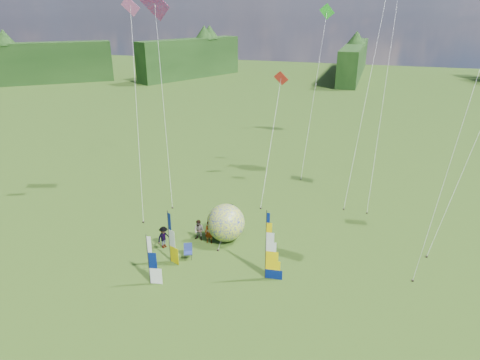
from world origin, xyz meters
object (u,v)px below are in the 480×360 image
(spectator_d, at_px, (232,216))
(kite_whale, at_px, (387,73))
(bol_inflatable, at_px, (226,223))
(spectator_a, at_px, (209,232))
(side_banner_left, at_px, (169,237))
(spectator_b, at_px, (199,230))
(camp_chair, at_px, (188,252))
(spectator_c, at_px, (164,237))
(feather_banner_main, at_px, (266,246))
(side_banner_far, at_px, (148,260))

(spectator_d, bearing_deg, kite_whale, -101.58)
(bol_inflatable, xyz_separation_m, spectator_d, (-0.24, 1.93, -0.40))
(kite_whale, bearing_deg, spectator_a, -121.38)
(side_banner_left, height_order, spectator_b, side_banner_left)
(side_banner_left, height_order, camp_chair, side_banner_left)
(bol_inflatable, bearing_deg, spectator_c, -147.97)
(side_banner_left, distance_m, camp_chair, 1.69)
(spectator_c, bearing_deg, spectator_b, -26.92)
(bol_inflatable, bearing_deg, camp_chair, -116.06)
(spectator_b, distance_m, spectator_d, 3.00)
(feather_banner_main, relative_size, spectator_c, 2.81)
(side_banner_far, relative_size, spectator_d, 1.73)
(feather_banner_main, relative_size, side_banner_far, 1.38)
(spectator_b, height_order, camp_chair, spectator_b)
(spectator_c, distance_m, kite_whale, 22.83)
(spectator_b, distance_m, spectator_c, 2.50)
(side_banner_left, bearing_deg, feather_banner_main, 22.45)
(spectator_a, distance_m, spectator_c, 3.10)
(bol_inflatable, bearing_deg, feather_banner_main, -43.46)
(spectator_b, bearing_deg, kite_whale, 57.39)
(bol_inflatable, height_order, spectator_b, bol_inflatable)
(feather_banner_main, relative_size, spectator_a, 2.66)
(spectator_c, height_order, spectator_d, spectator_d)
(spectator_b, height_order, spectator_d, spectator_d)
(bol_inflatable, distance_m, spectator_b, 1.95)
(spectator_a, bearing_deg, bol_inflatable, 29.90)
(feather_banner_main, height_order, side_banner_far, feather_banner_main)
(side_banner_left, relative_size, camp_chair, 3.44)
(spectator_b, bearing_deg, spectator_a, -3.41)
(spectator_b, relative_size, spectator_d, 0.84)
(feather_banner_main, xyz_separation_m, camp_chair, (-5.31, 0.52, -1.69))
(camp_chair, bearing_deg, spectator_a, 51.83)
(spectator_c, height_order, camp_chair, spectator_c)
(bol_inflatable, bearing_deg, kite_whale, 55.48)
(side_banner_far, height_order, spectator_c, side_banner_far)
(spectator_a, bearing_deg, spectator_c, -160.97)
(feather_banner_main, height_order, camp_chair, feather_banner_main)
(spectator_c, xyz_separation_m, camp_chair, (2.14, -0.80, -0.27))
(bol_inflatable, height_order, camp_chair, bol_inflatable)
(side_banner_left, distance_m, spectator_d, 6.11)
(feather_banner_main, bearing_deg, side_banner_far, -163.34)
(side_banner_far, distance_m, bol_inflatable, 6.74)
(kite_whale, bearing_deg, spectator_c, -125.05)
(spectator_a, relative_size, camp_chair, 1.63)
(side_banner_left, height_order, kite_whale, kite_whale)
(side_banner_left, distance_m, spectator_b, 3.27)
(side_banner_left, bearing_deg, spectator_a, 83.74)
(side_banner_left, bearing_deg, side_banner_far, -70.01)
(side_banner_far, bearing_deg, bol_inflatable, 57.49)
(side_banner_far, xyz_separation_m, spectator_c, (-1.10, 3.95, -0.81))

